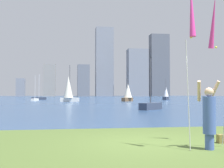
% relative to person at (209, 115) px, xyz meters
% --- Properties ---
extents(ground, '(120.00, 138.00, 0.12)m').
position_rel_person_xyz_m(ground, '(-1.37, 52.24, -0.96)').
color(ground, '#475B28').
extents(person, '(0.67, 0.50, 1.84)m').
position_rel_person_xyz_m(person, '(0.00, 0.00, 0.00)').
color(person, '#3F59A5').
rests_on(person, ground).
extents(kite_flag_left, '(0.16, 0.53, 4.35)m').
position_rel_person_xyz_m(kite_flag_left, '(-0.55, -0.19, 2.64)').
color(kite_flag_left, '#B2B2B7').
rests_on(kite_flag_left, ground).
extents(kite_flag_right, '(0.16, 1.22, 4.39)m').
position_rel_person_xyz_m(kite_flag_right, '(0.55, 0.74, 2.64)').
color(kite_flag_right, '#B2B2B7').
rests_on(kite_flag_right, ground).
extents(bag, '(0.30, 0.19, 0.26)m').
position_rel_person_xyz_m(bag, '(0.86, 0.85, -0.77)').
color(bag, olive).
rests_on(bag, ground).
extents(sailboat_0, '(2.98, 0.77, 5.35)m').
position_rel_person_xyz_m(sailboat_0, '(-10.40, 52.55, -0.55)').
color(sailboat_0, '#333D51').
rests_on(sailboat_0, ground).
extents(sailboat_1, '(1.82, 2.07, 4.30)m').
position_rel_person_xyz_m(sailboat_1, '(15.31, 47.66, 0.33)').
color(sailboat_1, '#333D51').
rests_on(sailboat_1, ground).
extents(sailboat_4, '(1.14, 2.49, 4.53)m').
position_rel_person_xyz_m(sailboat_4, '(-10.19, 44.55, -0.62)').
color(sailboat_4, white).
rests_on(sailboat_4, ground).
extents(sailboat_5, '(2.38, 2.62, 3.90)m').
position_rel_person_xyz_m(sailboat_5, '(5.91, 40.30, 0.63)').
color(sailboat_5, brown).
rests_on(sailboat_5, ground).
extents(sailboat_6, '(2.40, 2.20, 4.50)m').
position_rel_person_xyz_m(sailboat_6, '(3.25, 16.93, -0.57)').
color(sailboat_6, '#333D51').
rests_on(sailboat_6, ground).
extents(sailboat_7, '(3.09, 1.70, 5.98)m').
position_rel_person_xyz_m(sailboat_7, '(-4.17, 39.05, 1.23)').
color(sailboat_7, silver).
rests_on(sailboat_7, ground).
extents(skyline_tower_1, '(3.04, 3.28, 6.87)m').
position_rel_person_xyz_m(skyline_tower_1, '(-23.00, 103.21, 2.53)').
color(skyline_tower_1, gray).
rests_on(skyline_tower_1, ground).
extents(skyline_tower_2, '(4.72, 3.75, 12.56)m').
position_rel_person_xyz_m(skyline_tower_2, '(-12.40, 104.89, 5.38)').
color(skyline_tower_2, gray).
rests_on(skyline_tower_2, ground).
extents(skyline_tower_3, '(4.50, 7.14, 12.01)m').
position_rel_person_xyz_m(skyline_tower_3, '(0.68, 100.97, 5.10)').
color(skyline_tower_3, slate).
rests_on(skyline_tower_3, ground).
extents(skyline_tower_4, '(7.04, 4.73, 27.68)m').
position_rel_person_xyz_m(skyline_tower_4, '(9.30, 105.05, 12.94)').
color(skyline_tower_4, gray).
rests_on(skyline_tower_4, ground).
extents(skyline_tower_5, '(7.82, 5.05, 18.48)m').
position_rel_person_xyz_m(skyline_tower_5, '(21.82, 100.31, 8.34)').
color(skyline_tower_5, gray).
rests_on(skyline_tower_5, ground).
extents(skyline_tower_6, '(7.49, 4.27, 25.03)m').
position_rel_person_xyz_m(skyline_tower_6, '(31.45, 102.38, 11.61)').
color(skyline_tower_6, '#565B66').
rests_on(skyline_tower_6, ground).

